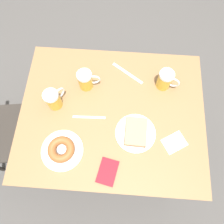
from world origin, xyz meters
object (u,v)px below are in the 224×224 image
object	(u,v)px
plate_with_cake	(136,132)
napkin_folded	(174,143)
beer_mug_center	(53,99)
knife	(127,73)
beer_mug_left	(86,80)
fork	(89,117)
plate_with_donut	(62,150)
passport_near_edge	(107,172)
beer_mug_right	(165,80)

from	to	relation	value
plate_with_cake	napkin_folded	xyz separation A→B (m)	(-0.03, -0.20, -0.02)
plate_with_cake	beer_mug_center	distance (m)	0.46
beer_mug_center	knife	size ratio (longest dim) A/B	0.65
beer_mug_left	beer_mug_center	size ratio (longest dim) A/B	1.02
beer_mug_left	fork	bearing A→B (deg)	-170.26
plate_with_donut	beer_mug_left	distance (m)	0.39
beer_mug_left	knife	bearing A→B (deg)	-67.24
fork	plate_with_cake	bearing A→B (deg)	-105.96
napkin_folded	passport_near_edge	size ratio (longest dim) A/B	1.00
plate_with_cake	plate_with_donut	distance (m)	0.38
beer_mug_right	passport_near_edge	world-z (taller)	beer_mug_right
beer_mug_left	fork	xyz separation A→B (m)	(-0.19, -0.03, -0.06)
plate_with_donut	passport_near_edge	distance (m)	0.25
beer_mug_left	fork	distance (m)	0.20
plate_with_cake	beer_mug_center	xyz separation A→B (m)	(0.14, 0.44, 0.04)
plate_with_donut	beer_mug_right	size ratio (longest dim) A/B	1.77
knife	passport_near_edge	distance (m)	0.57
plate_with_cake	plate_with_donut	size ratio (longest dim) A/B	0.99
passport_near_edge	fork	bearing A→B (deg)	23.15
beer_mug_left	napkin_folded	xyz separation A→B (m)	(-0.30, -0.48, -0.06)
plate_with_donut	passport_near_edge	bearing A→B (deg)	-110.61
beer_mug_right	fork	world-z (taller)	beer_mug_right
napkin_folded	fork	distance (m)	0.46
beer_mug_center	fork	size ratio (longest dim) A/B	0.68
plate_with_donut	beer_mug_center	world-z (taller)	beer_mug_center
plate_with_cake	knife	bearing A→B (deg)	9.08
napkin_folded	passport_near_edge	xyz separation A→B (m)	(-0.17, 0.33, 0.00)
plate_with_donut	fork	world-z (taller)	plate_with_donut
beer_mug_left	beer_mug_center	xyz separation A→B (m)	(-0.13, 0.16, 0.00)
plate_with_donut	beer_mug_left	xyz separation A→B (m)	(0.38, -0.08, 0.04)
plate_with_cake	fork	xyz separation A→B (m)	(0.07, 0.25, -0.02)
plate_with_cake	beer_mug_right	xyz separation A→B (m)	(0.30, -0.15, 0.04)
knife	passport_near_edge	bearing A→B (deg)	172.36
beer_mug_center	fork	distance (m)	0.21
plate_with_donut	napkin_folded	distance (m)	0.57
beer_mug_center	fork	bearing A→B (deg)	-109.40
beer_mug_right	knife	world-z (taller)	beer_mug_right
fork	napkin_folded	bearing A→B (deg)	-103.24
napkin_folded	beer_mug_center	bearing A→B (deg)	74.90
plate_with_donut	beer_mug_center	bearing A→B (deg)	16.29
fork	passport_near_edge	distance (m)	0.30
plate_with_donut	beer_mug_center	xyz separation A→B (m)	(0.25, 0.07, 0.04)
beer_mug_right	knife	size ratio (longest dim) A/B	0.65
beer_mug_center	fork	world-z (taller)	beer_mug_center
beer_mug_center	passport_near_edge	size ratio (longest dim) A/B	0.84
beer_mug_left	knife	size ratio (longest dim) A/B	0.66
plate_with_cake	fork	size ratio (longest dim) A/B	1.19
beer_mug_left	passport_near_edge	distance (m)	0.49
plate_with_donut	napkin_folded	bearing A→B (deg)	-81.80
napkin_folded	beer_mug_right	bearing A→B (deg)	9.07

